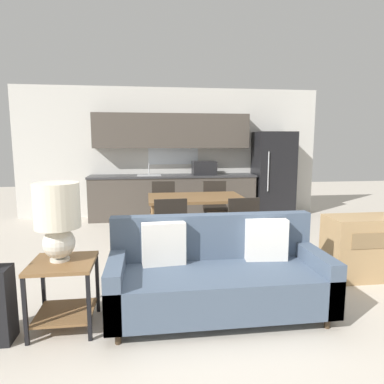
{
  "coord_description": "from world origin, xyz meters",
  "views": [
    {
      "loc": [
        -0.53,
        -2.73,
        1.58
      ],
      "look_at": [
        0.03,
        1.5,
        0.95
      ],
      "focal_mm": 32.0,
      "sensor_mm": 36.0,
      "label": 1
    }
  ],
  "objects_px": {
    "side_table": "(64,283)",
    "dining_chair_near_left": "(170,228)",
    "dining_table": "(196,201)",
    "dining_chair_far_right": "(215,204)",
    "couch": "(217,276)",
    "dining_chair_far_left": "(163,205)",
    "table_lamp": "(57,216)",
    "refrigerator": "(273,174)",
    "credenza": "(381,246)",
    "dining_chair_near_right": "(240,227)"
  },
  "relations": [
    {
      "from": "side_table",
      "to": "dining_chair_near_left",
      "type": "distance_m",
      "value": 1.64
    },
    {
      "from": "dining_table",
      "to": "dining_chair_far_right",
      "type": "xyz_separation_m",
      "value": [
        0.45,
        0.78,
        -0.2
      ]
    },
    {
      "from": "couch",
      "to": "dining_chair_far_left",
      "type": "xyz_separation_m",
      "value": [
        -0.35,
        2.84,
        0.15
      ]
    },
    {
      "from": "couch",
      "to": "dining_chair_far_left",
      "type": "bearing_deg",
      "value": 97.11
    },
    {
      "from": "couch",
      "to": "dining_table",
      "type": "bearing_deg",
      "value": 87.55
    },
    {
      "from": "table_lamp",
      "to": "dining_chair_far_right",
      "type": "relative_size",
      "value": 0.74
    },
    {
      "from": "dining_table",
      "to": "table_lamp",
      "type": "distance_m",
      "value": 2.54
    },
    {
      "from": "side_table",
      "to": "table_lamp",
      "type": "distance_m",
      "value": 0.58
    },
    {
      "from": "refrigerator",
      "to": "credenza",
      "type": "distance_m",
      "value": 3.47
    },
    {
      "from": "dining_table",
      "to": "dining_chair_near_right",
      "type": "height_order",
      "value": "dining_chair_near_right"
    },
    {
      "from": "table_lamp",
      "to": "credenza",
      "type": "relative_size",
      "value": 0.51
    },
    {
      "from": "dining_chair_far_left",
      "to": "dining_chair_far_right",
      "type": "xyz_separation_m",
      "value": [
        0.89,
        -0.06,
        0.0
      ]
    },
    {
      "from": "dining_chair_far_left",
      "to": "dining_chair_near_left",
      "type": "bearing_deg",
      "value": -85.44
    },
    {
      "from": "dining_chair_near_left",
      "to": "dining_chair_far_left",
      "type": "distance_m",
      "value": 1.63
    },
    {
      "from": "table_lamp",
      "to": "dining_chair_near_left",
      "type": "relative_size",
      "value": 0.74
    },
    {
      "from": "dining_table",
      "to": "refrigerator",
      "type": "bearing_deg",
      "value": 45.76
    },
    {
      "from": "credenza",
      "to": "dining_chair_near_left",
      "type": "height_order",
      "value": "dining_chair_near_left"
    },
    {
      "from": "refrigerator",
      "to": "dining_chair_far_right",
      "type": "relative_size",
      "value": 1.99
    },
    {
      "from": "refrigerator",
      "to": "table_lamp",
      "type": "xyz_separation_m",
      "value": [
        -3.41,
        -4.08,
        0.08
      ]
    },
    {
      "from": "side_table",
      "to": "dining_chair_far_right",
      "type": "distance_m",
      "value": 3.44
    },
    {
      "from": "dining_table",
      "to": "dining_chair_far_left",
      "type": "distance_m",
      "value": 0.97
    },
    {
      "from": "table_lamp",
      "to": "credenza",
      "type": "distance_m",
      "value": 3.55
    },
    {
      "from": "credenza",
      "to": "dining_chair_near_left",
      "type": "relative_size",
      "value": 1.45
    },
    {
      "from": "couch",
      "to": "credenza",
      "type": "xyz_separation_m",
      "value": [
        2.07,
        0.58,
        0.02
      ]
    },
    {
      "from": "credenza",
      "to": "couch",
      "type": "bearing_deg",
      "value": -164.36
    },
    {
      "from": "refrigerator",
      "to": "dining_chair_near_left",
      "type": "distance_m",
      "value": 3.71
    },
    {
      "from": "refrigerator",
      "to": "dining_chair_far_left",
      "type": "height_order",
      "value": "refrigerator"
    },
    {
      "from": "dining_table",
      "to": "dining_chair_near_left",
      "type": "height_order",
      "value": "dining_chair_near_left"
    },
    {
      "from": "credenza",
      "to": "dining_chair_far_left",
      "type": "relative_size",
      "value": 1.45
    },
    {
      "from": "dining_chair_far_right",
      "to": "table_lamp",
      "type": "bearing_deg",
      "value": -117.4
    },
    {
      "from": "dining_chair_near_right",
      "to": "dining_chair_far_left",
      "type": "distance_m",
      "value": 1.9
    },
    {
      "from": "dining_chair_near_left",
      "to": "dining_chair_near_right",
      "type": "height_order",
      "value": "same"
    },
    {
      "from": "dining_table",
      "to": "table_lamp",
      "type": "height_order",
      "value": "table_lamp"
    },
    {
      "from": "dining_chair_near_right",
      "to": "refrigerator",
      "type": "bearing_deg",
      "value": -121.99
    },
    {
      "from": "refrigerator",
      "to": "dining_chair_near_right",
      "type": "height_order",
      "value": "refrigerator"
    },
    {
      "from": "side_table",
      "to": "dining_chair_far_right",
      "type": "bearing_deg",
      "value": 56.77
    },
    {
      "from": "dining_table",
      "to": "dining_chair_far_left",
      "type": "relative_size",
      "value": 1.56
    },
    {
      "from": "refrigerator",
      "to": "credenza",
      "type": "relative_size",
      "value": 1.37
    },
    {
      "from": "credenza",
      "to": "dining_chair_far_right",
      "type": "bearing_deg",
      "value": 124.88
    },
    {
      "from": "dining_chair_near_left",
      "to": "credenza",
      "type": "bearing_deg",
      "value": 162.05
    },
    {
      "from": "dining_chair_near_left",
      "to": "dining_chair_near_right",
      "type": "bearing_deg",
      "value": 173.43
    },
    {
      "from": "dining_chair_near_right",
      "to": "dining_table",
      "type": "bearing_deg",
      "value": -65.84
    },
    {
      "from": "credenza",
      "to": "dining_chair_near_right",
      "type": "relative_size",
      "value": 1.45
    },
    {
      "from": "couch",
      "to": "dining_chair_near_right",
      "type": "distance_m",
      "value": 1.29
    },
    {
      "from": "dining_chair_near_left",
      "to": "dining_chair_far_left",
      "type": "relative_size",
      "value": 1.0
    },
    {
      "from": "credenza",
      "to": "dining_table",
      "type": "bearing_deg",
      "value": 144.39
    },
    {
      "from": "table_lamp",
      "to": "dining_table",
      "type": "bearing_deg",
      "value": 54.81
    },
    {
      "from": "side_table",
      "to": "credenza",
      "type": "height_order",
      "value": "credenza"
    },
    {
      "from": "refrigerator",
      "to": "dining_chair_near_right",
      "type": "distance_m",
      "value": 3.25
    },
    {
      "from": "refrigerator",
      "to": "dining_chair_near_right",
      "type": "xyz_separation_m",
      "value": [
        -1.51,
        -2.85,
        -0.39
      ]
    }
  ]
}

